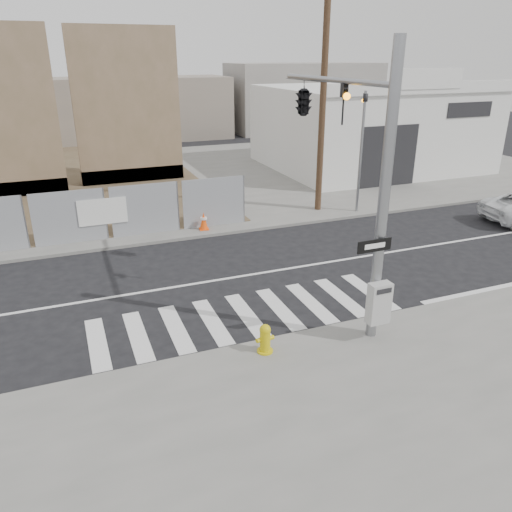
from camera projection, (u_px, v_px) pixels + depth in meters
name	position (u px, v px, depth m)	size (l,w,h in m)	color
ground	(219.00, 280.00, 16.01)	(100.00, 100.00, 0.00)	black
sidewalk_far	(144.00, 182.00, 28.05)	(50.00, 20.00, 0.12)	slate
signal_pole	(327.00, 133.00, 13.30)	(0.96, 5.87, 7.00)	gray
far_signal_pole	(362.00, 136.00, 21.39)	(0.16, 0.20, 5.60)	gray
concrete_wall_right	(129.00, 122.00, 26.70)	(5.50, 1.30, 8.00)	brown
auto_shop	(369.00, 127.00, 31.00)	(12.00, 10.20, 5.95)	silver
utility_pole_right	(323.00, 93.00, 21.01)	(1.60, 0.28, 10.00)	#4B3323
fire_hydrant	(265.00, 338.00, 11.80)	(0.46, 0.45, 0.73)	#CAB50B
traffic_cone_d	(204.00, 221.00, 20.14)	(0.42, 0.42, 0.73)	#FF4F0D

